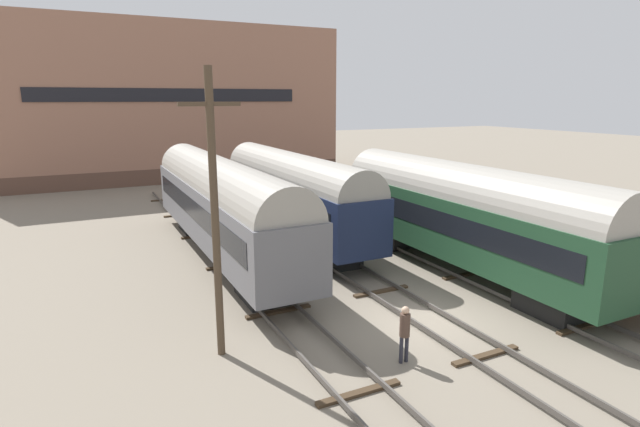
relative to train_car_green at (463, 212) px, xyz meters
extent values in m
plane|color=slate|center=(-4.63, -3.49, -2.89)|extent=(200.00, 200.00, 0.00)
cube|color=#4C4742|center=(-9.98, -3.49, -2.71)|extent=(0.08, 60.00, 0.16)
cube|color=#4C4742|center=(-8.55, -3.49, -2.71)|extent=(0.08, 60.00, 0.16)
cube|color=#3D2D1E|center=(-9.27, -6.49, -2.84)|extent=(2.60, 0.24, 0.10)
cube|color=#3D2D1E|center=(-9.27, -0.49, -2.84)|extent=(2.60, 0.24, 0.10)
cube|color=#3D2D1E|center=(-9.27, 5.51, -2.84)|extent=(2.60, 0.24, 0.10)
cube|color=#3D2D1E|center=(-9.27, 11.51, -2.84)|extent=(2.60, 0.24, 0.10)
cube|color=#3D2D1E|center=(-9.27, 17.51, -2.84)|extent=(2.60, 0.24, 0.10)
cube|color=#3D2D1E|center=(-9.27, 23.51, -2.84)|extent=(2.60, 0.24, 0.10)
cube|color=#4C4742|center=(-5.35, -3.49, -2.71)|extent=(0.08, 60.00, 0.16)
cube|color=#4C4742|center=(-3.92, -3.49, -2.71)|extent=(0.08, 60.00, 0.16)
cube|color=#3D2D1E|center=(-4.63, -6.49, -2.84)|extent=(2.60, 0.24, 0.10)
cube|color=#3D2D1E|center=(-4.63, -0.49, -2.84)|extent=(2.60, 0.24, 0.10)
cube|color=#3D2D1E|center=(-4.63, 5.51, -2.84)|extent=(2.60, 0.24, 0.10)
cube|color=#3D2D1E|center=(-4.63, 11.51, -2.84)|extent=(2.60, 0.24, 0.10)
cube|color=#3D2D1E|center=(-4.63, 17.51, -2.84)|extent=(2.60, 0.24, 0.10)
cube|color=#3D2D1E|center=(-4.63, 23.51, -2.84)|extent=(2.60, 0.24, 0.10)
cube|color=#4C4742|center=(-0.72, -3.49, -2.71)|extent=(0.08, 60.00, 0.16)
cube|color=#4C4742|center=(0.72, -3.49, -2.71)|extent=(0.08, 60.00, 0.16)
cube|color=#3D2D1E|center=(0.00, -6.49, -2.84)|extent=(2.60, 0.24, 0.10)
cube|color=#3D2D1E|center=(0.00, -0.49, -2.84)|extent=(2.60, 0.24, 0.10)
cube|color=#3D2D1E|center=(0.00, 5.51, -2.84)|extent=(2.60, 0.24, 0.10)
cube|color=#3D2D1E|center=(0.00, 11.51, -2.84)|extent=(2.60, 0.24, 0.10)
cube|color=#3D2D1E|center=(0.00, 17.51, -2.84)|extent=(2.60, 0.24, 0.10)
cube|color=#3D2D1E|center=(0.00, 23.51, -2.84)|extent=(2.60, 0.24, 0.10)
cube|color=black|center=(0.00, 5.17, -2.39)|extent=(1.80, 2.40, 1.00)
cube|color=black|center=(0.00, -5.17, -2.39)|extent=(1.80, 2.40, 1.00)
cube|color=#1E4228|center=(0.00, 0.00, -0.55)|extent=(3.05, 15.92, 2.67)
cube|color=black|center=(0.00, 0.00, -0.23)|extent=(3.09, 14.64, 0.96)
cylinder|color=gray|center=(0.00, 0.00, 0.78)|extent=(2.89, 15.60, 2.89)
cube|color=black|center=(-4.63, 14.08, -2.39)|extent=(1.80, 2.40, 1.00)
cube|color=black|center=(-4.63, 3.62, -2.39)|extent=(1.80, 2.40, 1.00)
cube|color=#192342|center=(-4.63, 8.85, -0.57)|extent=(2.82, 16.09, 2.64)
cube|color=black|center=(-4.63, 8.85, -0.25)|extent=(2.86, 14.80, 0.95)
cylinder|color=gray|center=(-4.63, 8.85, 0.75)|extent=(2.68, 15.77, 2.68)
cube|color=black|center=(-9.27, 13.20, -2.39)|extent=(1.80, 2.40, 1.00)
cube|color=black|center=(-9.27, 1.12, -2.39)|extent=(1.80, 2.40, 1.00)
cube|color=slate|center=(-9.27, 7.16, -0.53)|extent=(2.90, 18.59, 2.72)
cube|color=black|center=(-9.27, 7.16, -0.20)|extent=(2.94, 17.10, 0.98)
cylinder|color=gray|center=(-9.27, 7.16, 0.83)|extent=(2.76, 18.22, 2.76)
cube|color=brown|center=(2.72, -1.49, -1.92)|extent=(2.80, 14.13, 0.10)
cylinder|color=brown|center=(1.47, 5.42, -2.43)|extent=(0.20, 0.20, 0.92)
cylinder|color=brown|center=(3.96, 5.42, -2.43)|extent=(0.20, 0.20, 0.92)
cylinder|color=brown|center=(1.47, -1.49, -2.43)|extent=(0.20, 0.20, 0.92)
cylinder|color=brown|center=(3.96, -1.49, -2.43)|extent=(0.20, 0.20, 0.92)
cube|color=brown|center=(2.79, -0.32, -1.44)|extent=(1.40, 0.40, 0.06)
cube|color=brown|center=(2.79, -0.15, -1.19)|extent=(1.40, 0.06, 0.45)
cube|color=black|center=(2.20, -0.32, -1.67)|extent=(0.06, 0.40, 0.40)
cube|color=black|center=(3.39, -0.32, -1.67)|extent=(0.06, 0.40, 0.40)
cylinder|color=#282833|center=(-7.25, -5.60, -2.45)|extent=(0.12, 0.12, 0.88)
cylinder|color=#282833|center=(-7.05, -5.60, -2.45)|extent=(0.12, 0.12, 0.88)
cylinder|color=#4C382D|center=(-7.15, -5.60, -1.65)|extent=(0.32, 0.32, 0.73)
sphere|color=tan|center=(-7.15, -5.60, -1.16)|extent=(0.24, 0.24, 0.24)
cylinder|color=#473828|center=(-12.05, -2.59, 1.54)|extent=(0.24, 0.24, 8.87)
cube|color=#473828|center=(-12.05, -2.59, 4.91)|extent=(1.80, 0.12, 0.12)
cube|color=brown|center=(-7.05, 37.56, -2.14)|extent=(34.33, 12.45, 1.50)
cube|color=#936651|center=(-7.05, 37.56, 5.37)|extent=(34.33, 12.45, 13.52)
cube|color=black|center=(-7.05, 31.29, 5.37)|extent=(24.03, 0.10, 1.20)
camera|label=1|loc=(-15.65, -17.00, 5.07)|focal=28.00mm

